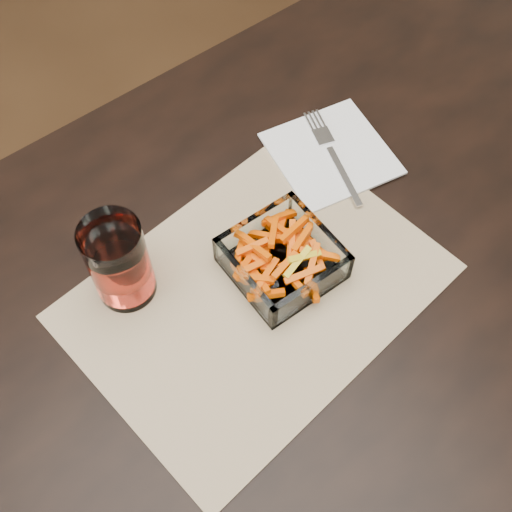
# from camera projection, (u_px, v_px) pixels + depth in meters

# --- Properties ---
(dining_table) EXTENTS (1.60, 0.90, 0.75)m
(dining_table) POSITION_uv_depth(u_px,v_px,m) (251.00, 366.00, 0.86)
(dining_table) COLOR black
(dining_table) RESTS_ON ground
(placemat) EXTENTS (0.48, 0.37, 0.00)m
(placemat) POSITION_uv_depth(u_px,v_px,m) (256.00, 291.00, 0.82)
(placemat) COLOR tan
(placemat) RESTS_ON dining_table
(glass_bowl) EXTENTS (0.13, 0.13, 0.05)m
(glass_bowl) POSITION_uv_depth(u_px,v_px,m) (282.00, 260.00, 0.82)
(glass_bowl) COLOR white
(glass_bowl) RESTS_ON placemat
(tumbler) EXTENTS (0.07, 0.07, 0.13)m
(tumbler) POSITION_uv_depth(u_px,v_px,m) (119.00, 264.00, 0.77)
(tumbler) COLOR white
(tumbler) RESTS_ON placemat
(napkin) EXTENTS (0.19, 0.19, 0.00)m
(napkin) POSITION_uv_depth(u_px,v_px,m) (331.00, 153.00, 0.93)
(napkin) COLOR white
(napkin) RESTS_ON placemat
(fork) EXTENTS (0.08, 0.18, 0.00)m
(fork) POSITION_uv_depth(u_px,v_px,m) (332.00, 153.00, 0.93)
(fork) COLOR silver
(fork) RESTS_ON napkin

